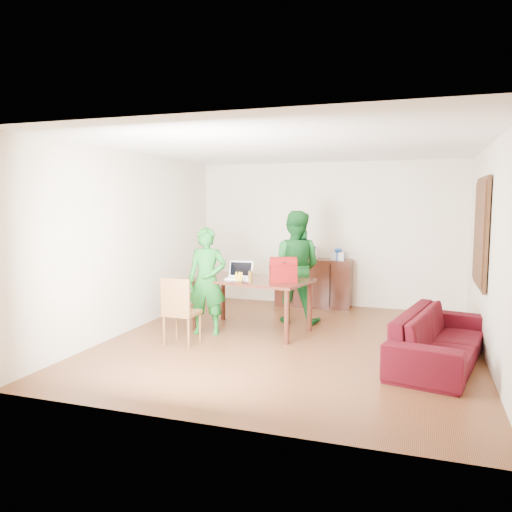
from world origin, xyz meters
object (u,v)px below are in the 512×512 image
(table, at_px, (252,285))
(person_far, at_px, (295,267))
(bottle, at_px, (250,276))
(person_near, at_px, (207,281))
(laptop, at_px, (238,276))
(sofa, at_px, (440,338))
(red_bag, at_px, (283,272))
(chair, at_px, (182,325))

(table, xyz_separation_m, person_far, (0.47, 0.77, 0.21))
(table, bearing_deg, bottle, -64.15)
(person_near, relative_size, person_far, 0.87)
(laptop, height_order, bottle, laptop)
(table, bearing_deg, laptop, -143.14)
(laptop, distance_m, sofa, 2.97)
(laptop, xyz_separation_m, sofa, (2.85, -0.63, -0.54))
(laptop, bearing_deg, person_near, -152.69)
(person_far, relative_size, sofa, 0.85)
(sofa, bearing_deg, red_bag, 86.76)
(bottle, xyz_separation_m, red_bag, (0.43, 0.21, 0.05))
(person_near, xyz_separation_m, person_far, (1.06, 1.13, 0.12))
(sofa, bearing_deg, chair, 106.87)
(chair, distance_m, sofa, 3.36)
(laptop, height_order, red_bag, red_bag)
(table, distance_m, person_far, 0.93)
(table, distance_m, person_near, 0.69)
(bottle, bearing_deg, laptop, 138.04)
(sofa, bearing_deg, laptop, 89.80)
(person_far, bearing_deg, laptop, 53.96)
(chair, height_order, person_near, person_near)
(person_near, bearing_deg, red_bag, -0.81)
(laptop, xyz_separation_m, red_bag, (0.71, -0.03, 0.10))
(sofa, bearing_deg, bottle, 93.79)
(person_far, height_order, red_bag, person_far)
(person_far, xyz_separation_m, sofa, (2.19, -1.49, -0.60))
(table, xyz_separation_m, person_near, (-0.58, -0.36, 0.09))
(person_near, height_order, red_bag, person_near)
(person_far, height_order, sofa, person_far)
(table, bearing_deg, sofa, -4.60)
(bottle, bearing_deg, person_far, 71.04)
(laptop, bearing_deg, person_far, 46.49)
(person_near, xyz_separation_m, bottle, (0.67, 0.02, 0.10))
(chair, bearing_deg, red_bag, 36.80)
(bottle, height_order, sofa, bottle)
(table, distance_m, sofa, 2.79)
(bottle, height_order, red_bag, red_bag)
(chair, xyz_separation_m, person_far, (1.16, 1.77, 0.64))
(person_far, xyz_separation_m, red_bag, (0.05, -0.90, 0.04))
(bottle, xyz_separation_m, sofa, (2.58, -0.38, -0.58))
(table, bearing_deg, person_far, 68.99)
(table, distance_m, chair, 1.28)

